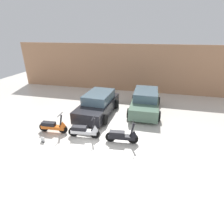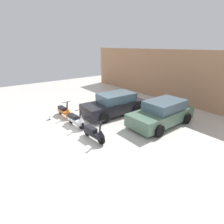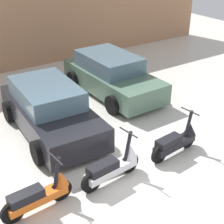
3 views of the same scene
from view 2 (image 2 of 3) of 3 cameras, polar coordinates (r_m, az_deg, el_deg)
The scene contains 8 objects.
ground_plane at distance 9.09m, azimuth -13.69°, elevation -6.88°, with size 28.00×28.00×0.00m, color silver.
wall_back at distance 14.07m, azimuth 20.02°, elevation 10.71°, with size 19.60×0.12×3.89m, color tan.
scooter_front_left at distance 11.13m, azimuth -15.27°, elevation 0.38°, with size 1.53×0.55×1.07m.
scooter_front_right at distance 9.64m, azimuth -11.60°, elevation -2.47°, with size 1.58×0.57×1.10m.
scooter_front_center at distance 8.14m, azimuth -5.72°, elevation -6.77°, with size 1.54×0.56×1.08m.
car_rear_left at distance 11.09m, azimuth 0.70°, elevation 2.52°, with size 2.09×4.05×1.34m.
car_rear_center at distance 10.04m, azimuth 15.98°, elevation -0.35°, with size 1.95×3.98×1.35m.
placard_near_left_scooter at distance 11.04m, azimuth -19.68°, elevation -1.78°, with size 0.20×0.13×0.26m.
Camera 2 is at (7.49, -3.05, 4.16)m, focal length 28.00 mm.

